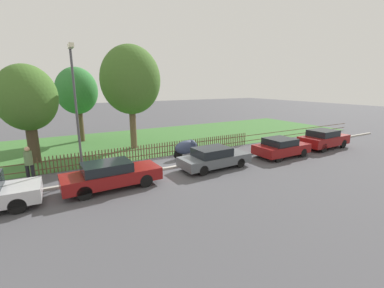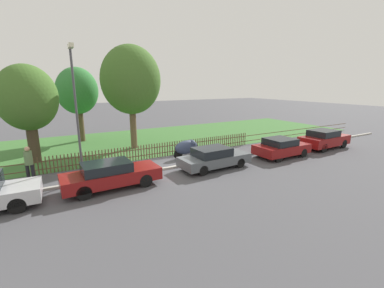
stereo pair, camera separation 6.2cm
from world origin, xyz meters
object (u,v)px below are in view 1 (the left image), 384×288
Objects in this scene: parked_car_white_van at (324,139)px; street_lamp at (76,101)px; tree_behind_motorcycle at (77,91)px; tree_mid_park at (131,80)px; covered_motorcycle at (187,147)px; tree_nearest_kerb at (27,99)px; parked_car_red_compact at (281,147)px; parked_car_navy_estate at (214,158)px; pedestrian_near_fence at (29,162)px; parked_car_black_saloon at (111,175)px.

parked_car_white_van is 0.65× the size of street_lamp.
tree_behind_motorcycle is 0.82× the size of tree_mid_park.
tree_nearest_kerb is at bearing 151.78° from covered_motorcycle.
parked_car_red_compact is 0.63× the size of tree_nearest_kerb.
parked_car_white_van is at bearing -5.37° from street_lamp.
pedestrian_near_fence is at bearing 161.19° from parked_car_navy_estate.
parked_car_navy_estate is 10.20m from parked_car_white_van.
tree_behind_motorcycle is 3.42× the size of pedestrian_near_fence.
parked_car_red_compact is 11.81m from tree_mid_park.
street_lamp is (-7.04, 1.46, 3.43)m from parked_car_navy_estate.
tree_behind_motorcycle reaches higher than parked_car_red_compact.
tree_mid_park is at bearing 63.65° from parked_car_black_saloon.
covered_motorcycle is 0.33× the size of tree_nearest_kerb.
tree_mid_park reaches higher than tree_behind_motorcycle.
street_lamp is (-1.19, -10.47, -0.19)m from tree_behind_motorcycle.
tree_behind_motorcycle is (-16.05, 12.09, 3.53)m from parked_car_white_van.
pedestrian_near_fence is at bearing 168.43° from parked_car_red_compact.
parked_car_navy_estate is at bearing -63.88° from tree_behind_motorcycle.
parked_car_red_compact is at bearing -47.18° from tree_behind_motorcycle.
parked_car_white_van is 17.63m from street_lamp.
parked_car_black_saloon reaches higher than parked_car_navy_estate.
parked_car_red_compact is at bearing -7.67° from street_lamp.
parked_car_navy_estate is 0.57× the size of tree_mid_park.
pedestrian_near_fence is at bearing -147.14° from tree_mid_park.
parked_car_white_van reaches higher than parked_car_black_saloon.
street_lamp is (2.32, -1.39, 3.04)m from pedestrian_near_fence.
parked_car_black_saloon is 0.59× the size of tree_mid_park.
tree_mid_park is at bearing 113.06° from covered_motorcycle.
tree_nearest_kerb reaches higher than parked_car_navy_estate.
street_lamp is at bearing 172.49° from parked_car_red_compact.
parked_car_navy_estate is 1.01× the size of parked_car_white_van.
parked_car_red_compact reaches higher than parked_car_navy_estate.
tree_nearest_kerb is 6.26m from tree_behind_motorcycle.
parked_car_red_compact reaches higher than covered_motorcycle.
street_lamp is at bearing 166.41° from parked_car_navy_estate.
tree_nearest_kerb is 3.30× the size of pedestrian_near_fence.
parked_car_red_compact is (5.41, -0.22, 0.02)m from parked_car_navy_estate.
pedestrian_near_fence is (-0.13, -3.82, -2.96)m from tree_nearest_kerb.
street_lamp is (-17.24, 1.62, 3.33)m from parked_car_white_van.
tree_mid_park is at bearing -55.48° from tree_behind_motorcycle.
tree_nearest_kerb is at bearing -175.35° from tree_mid_park.
parked_car_navy_estate is 2.86m from covered_motorcycle.
parked_car_white_van is at bearing -29.94° from tree_mid_park.
tree_mid_park is at bearing 107.98° from parked_car_navy_estate.
parked_car_white_van is 20.40m from tree_behind_motorcycle.
parked_car_red_compact is 0.58× the size of street_lamp.
tree_behind_motorcycle is 0.95× the size of street_lamp.
covered_motorcycle is 9.10m from pedestrian_near_fence.
parked_car_navy_estate is at bearing -89.73° from covered_motorcycle.
tree_behind_motorcycle is (-5.58, 9.08, 3.56)m from covered_motorcycle.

